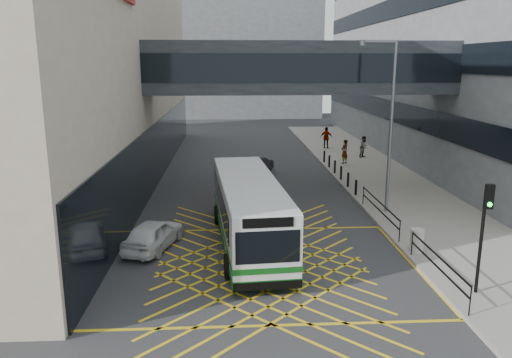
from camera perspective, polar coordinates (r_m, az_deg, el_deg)
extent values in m
plane|color=#333335|center=(19.84, 0.64, -9.99)|extent=(120.00, 120.00, 0.00)
cube|color=black|center=(35.01, -10.89, 3.40)|extent=(0.10, 41.50, 4.00)
cube|color=black|center=(44.37, 14.30, 7.86)|extent=(0.10, 43.50, 1.60)
cube|color=black|center=(44.21, 14.60, 13.02)|extent=(0.10, 43.50, 1.60)
cube|color=black|center=(44.40, 14.91, 18.18)|extent=(0.10, 43.50, 1.60)
cube|color=slate|center=(78.21, -3.80, 14.03)|extent=(28.00, 16.00, 18.00)
cube|color=#292E33|center=(30.49, 4.94, 12.56)|extent=(20.00, 4.00, 3.00)
cube|color=black|center=(28.49, 5.51, 12.51)|extent=(19.50, 0.06, 1.60)
cube|color=black|center=(32.49, 4.43, 12.60)|extent=(19.50, 0.06, 1.60)
cube|color=gray|center=(35.58, 13.64, 0.26)|extent=(6.00, 54.00, 0.16)
cube|color=gold|center=(19.84, 0.64, -9.98)|extent=(12.00, 9.00, 0.01)
cube|color=silver|center=(21.62, -0.83, -3.49)|extent=(3.21, 10.56, 2.55)
cube|color=#0F4D16|center=(21.96, -0.82, -6.28)|extent=(3.25, 10.60, 0.32)
cube|color=#0F4D16|center=(21.80, -0.83, -5.03)|extent=(3.27, 10.60, 0.21)
cube|color=black|center=(22.07, -1.01, -2.24)|extent=(3.16, 9.25, 0.99)
cube|color=black|center=(16.68, 1.36, -7.77)|extent=(2.17, 0.25, 1.13)
cube|color=black|center=(16.38, 1.39, -5.01)|extent=(1.70, 0.20, 0.33)
cube|color=silver|center=(21.28, -0.84, -0.17)|extent=(3.18, 10.46, 0.09)
cube|color=black|center=(17.20, 1.34, -12.06)|extent=(2.36, 0.29, 0.28)
cube|color=black|center=(26.90, -2.18, -2.65)|extent=(2.36, 0.29, 0.28)
cylinder|color=black|center=(18.70, -3.21, -9.93)|extent=(0.34, 0.96, 0.95)
cylinder|color=black|center=(19.02, 4.07, -9.54)|extent=(0.34, 0.96, 0.95)
cylinder|color=black|center=(24.73, -4.43, -4.11)|extent=(0.34, 0.96, 0.95)
cylinder|color=black|center=(24.97, 1.05, -3.90)|extent=(0.34, 0.96, 0.95)
imported|color=white|center=(21.90, -11.65, -6.17)|extent=(2.78, 4.41, 1.31)
imported|color=black|center=(35.29, -0.02, 1.52)|extent=(3.21, 4.63, 1.35)
imported|color=gray|center=(32.27, -0.79, 0.42)|extent=(2.56, 4.61, 1.36)
cylinder|color=black|center=(18.42, 24.25, -7.13)|extent=(0.12, 0.12, 3.25)
cube|color=black|center=(17.72, 25.09, -1.83)|extent=(0.27, 0.18, 0.81)
sphere|color=#19E533|center=(17.70, 25.15, -2.65)|extent=(0.16, 0.16, 0.15)
cylinder|color=slate|center=(26.31, 15.16, 5.48)|extent=(0.18, 0.18, 8.66)
cube|color=slate|center=(25.81, 13.90, 15.06)|extent=(1.73, 0.20, 0.11)
cylinder|color=slate|center=(25.53, 12.00, 14.98)|extent=(0.32, 0.32, 0.27)
cylinder|color=#ADA89E|center=(21.77, 17.91, -6.70)|extent=(0.56, 0.56, 0.97)
cube|color=black|center=(19.01, 20.10, -8.29)|extent=(0.05, 5.00, 0.05)
cube|color=black|center=(19.16, 20.01, -9.41)|extent=(0.05, 5.00, 0.05)
cube|color=black|center=(25.24, 13.97, -2.60)|extent=(0.05, 6.00, 0.05)
cube|color=black|center=(25.35, 13.92, -3.47)|extent=(0.05, 6.00, 0.05)
cylinder|color=black|center=(17.11, 23.29, -12.65)|extent=(0.04, 0.04, 1.00)
cylinder|color=black|center=(21.33, 17.40, -7.03)|extent=(0.04, 0.04, 1.00)
cylinder|color=black|center=(22.66, 16.10, -5.75)|extent=(0.04, 0.04, 1.00)
cylinder|color=black|center=(28.14, 12.16, -1.84)|extent=(0.04, 0.04, 1.00)
cylinder|color=black|center=(30.04, 11.36, -0.94)|extent=(0.14, 0.14, 0.90)
cylinder|color=black|center=(31.93, 10.48, -0.07)|extent=(0.14, 0.14, 0.90)
cylinder|color=black|center=(33.83, 9.70, 0.71)|extent=(0.14, 0.14, 0.90)
cylinder|color=black|center=(35.74, 9.00, 1.40)|extent=(0.14, 0.14, 0.90)
cylinder|color=black|center=(37.65, 8.38, 2.02)|extent=(0.14, 0.14, 0.90)
cylinder|color=black|center=(39.58, 7.81, 2.58)|extent=(0.14, 0.14, 0.90)
imported|color=gray|center=(39.14, 10.09, 3.09)|extent=(0.90, 0.88, 1.85)
imported|color=gray|center=(42.07, 12.24, 3.62)|extent=(0.96, 0.95, 1.74)
imported|color=gray|center=(45.90, 8.05, 4.69)|extent=(1.25, 0.83, 1.94)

